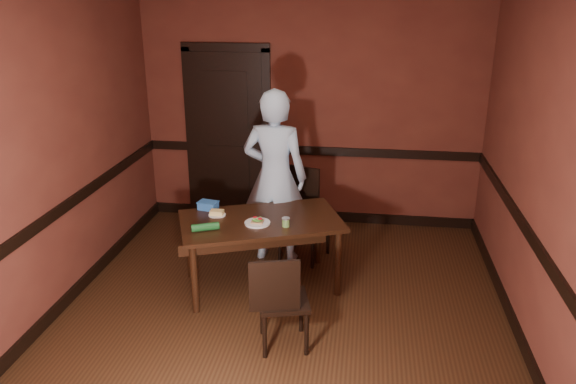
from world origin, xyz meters
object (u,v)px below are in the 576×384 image
(dining_table, at_px, (261,253))
(chair_far, at_px, (304,215))
(sauce_jar, at_px, (286,222))
(cheese_saucer, at_px, (217,213))
(sandwich_plate, at_px, (257,222))
(chair_near, at_px, (284,299))
(food_tub, at_px, (208,205))
(person, at_px, (275,177))

(dining_table, bearing_deg, chair_far, 42.00)
(sauce_jar, bearing_deg, chair_far, 84.38)
(dining_table, height_order, cheese_saucer, cheese_saucer)
(chair_far, bearing_deg, sandwich_plate, -94.08)
(chair_near, distance_m, food_tub, 1.47)
(chair_near, bearing_deg, person, -92.49)
(chair_near, bearing_deg, sandwich_plate, -80.10)
(dining_table, relative_size, sandwich_plate, 6.26)
(food_tub, bearing_deg, chair_near, -38.12)
(cheese_saucer, bearing_deg, dining_table, -4.66)
(sandwich_plate, bearing_deg, sauce_jar, -5.51)
(food_tub, bearing_deg, chair_far, 41.17)
(person, height_order, food_tub, person)
(dining_table, height_order, food_tub, food_tub)
(cheese_saucer, distance_m, food_tub, 0.19)
(person, relative_size, sauce_jar, 21.47)
(chair_near, relative_size, sauce_jar, 9.81)
(sandwich_plate, bearing_deg, food_tub, 152.37)
(chair_far, bearing_deg, food_tub, -131.16)
(chair_far, xyz_separation_m, sandwich_plate, (-0.35, -0.78, 0.23))
(person, bearing_deg, cheese_saucer, 56.12)
(chair_far, bearing_deg, person, -149.87)
(food_tub, bearing_deg, sandwich_plate, -15.33)
(dining_table, distance_m, sauce_jar, 0.49)
(dining_table, height_order, chair_near, chair_near)
(chair_far, xyz_separation_m, person, (-0.30, -0.05, 0.43))
(cheese_saucer, bearing_deg, chair_far, 39.66)
(person, bearing_deg, chair_far, -165.06)
(sauce_jar, bearing_deg, dining_table, 152.71)
(cheese_saucer, height_order, food_tub, food_tub)
(food_tub, bearing_deg, sauce_jar, -8.65)
(sandwich_plate, height_order, food_tub, food_tub)
(sandwich_plate, xyz_separation_m, cheese_saucer, (-0.42, 0.14, 0.00))
(sandwich_plate, bearing_deg, person, 86.37)
(chair_far, xyz_separation_m, food_tub, (-0.90, -0.49, 0.26))
(person, distance_m, sandwich_plate, 0.75)
(sauce_jar, height_order, food_tub, sauce_jar)
(dining_table, distance_m, chair_near, 0.99)
(chair_near, distance_m, sandwich_plate, 0.94)
(chair_far, bearing_deg, chair_near, -69.43)
(dining_table, height_order, sandwich_plate, sandwich_plate)
(chair_near, height_order, sandwich_plate, chair_near)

